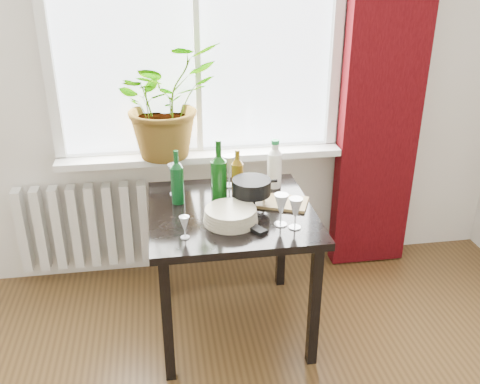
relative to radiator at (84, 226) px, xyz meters
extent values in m
cube|color=white|center=(0.75, 0.04, 1.22)|extent=(1.72, 0.08, 1.62)
cube|color=white|center=(0.75, -0.03, 0.44)|extent=(1.72, 0.20, 0.04)
cube|color=#340407|center=(1.87, -0.06, 0.92)|extent=(0.50, 0.12, 2.56)
cube|color=silver|center=(0.00, 0.00, 0.00)|extent=(0.80, 0.10, 0.55)
cube|color=black|center=(0.85, -0.63, 0.34)|extent=(0.85, 0.85, 0.04)
cube|color=black|center=(0.48, -1.00, -0.03)|extent=(0.05, 0.05, 0.70)
cube|color=black|center=(0.48, -0.27, -0.03)|extent=(0.05, 0.05, 0.70)
cube|color=black|center=(1.21, -1.00, -0.03)|extent=(0.05, 0.05, 0.70)
cube|color=black|center=(1.21, -0.27, -0.03)|extent=(0.05, 0.05, 0.70)
imported|color=#1E6F1D|center=(0.55, -0.05, 0.80)|extent=(0.78, 0.75, 0.67)
cylinder|color=beige|center=(0.83, -0.77, 0.40)|extent=(0.36, 0.36, 0.07)
cube|color=black|center=(0.92, -0.85, 0.37)|extent=(0.13, 0.17, 0.02)
cube|color=olive|center=(1.12, -0.60, 0.37)|extent=(0.33, 0.28, 0.02)
camera|label=1|loc=(0.50, -3.10, 1.60)|focal=40.00mm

